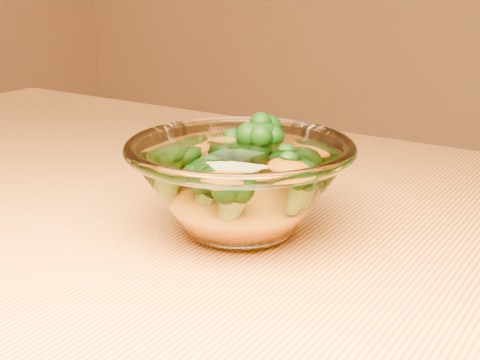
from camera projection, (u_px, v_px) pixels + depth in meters
table at (135, 306)px, 0.66m from camera, size 1.20×0.80×0.75m
glass_bowl at (240, 185)px, 0.57m from camera, size 0.20×0.20×0.09m
cheese_sauce at (240, 205)px, 0.58m from camera, size 0.11×0.11×0.03m
broccoli_heap at (245, 167)px, 0.57m from camera, size 0.14×0.13×0.08m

